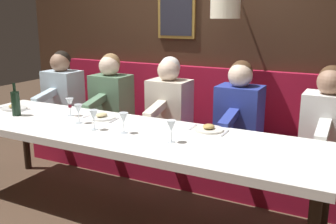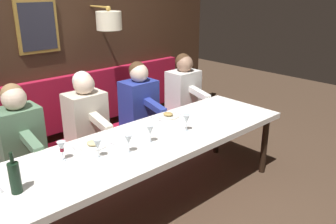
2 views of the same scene
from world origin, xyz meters
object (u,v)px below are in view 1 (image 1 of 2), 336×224
object	(u,v)px
diner_middle	(169,99)
diner_farthest	(62,88)
diner_far	(111,93)
wine_glass_0	(124,119)
wine_glass_3	(70,103)
wine_bottle	(16,103)
wine_glass_1	(94,116)
dining_table	(124,137)
wine_glass_4	(171,127)
diner_near	(239,107)
diner_nearest	(327,117)
wine_glass_2	(78,110)

from	to	relation	value
diner_middle	diner_farthest	xyz separation A→B (m)	(0.00, 1.39, 0.00)
diner_far	wine_glass_0	size ratio (longest dim) A/B	4.82
wine_glass_3	wine_bottle	bearing A→B (deg)	116.00
diner_far	diner_farthest	distance (m)	0.68
wine_glass_0	wine_glass_1	world-z (taller)	same
wine_glass_0	wine_glass_1	size ratio (longest dim) A/B	1.00
dining_table	wine_glass_4	distance (m)	0.52
diner_near	wine_glass_0	bearing A→B (deg)	146.70
diner_nearest	wine_glass_4	bearing A→B (deg)	135.92
diner_near	wine_glass_2	size ratio (longest dim) A/B	4.82
wine_glass_3	diner_far	bearing A→B (deg)	5.68
diner_nearest	diner_near	world-z (taller)	same
diner_near	wine_glass_1	world-z (taller)	diner_near
wine_glass_1	wine_glass_2	bearing A→B (deg)	67.65
diner_middle	wine_glass_1	size ratio (longest dim) A/B	4.82
diner_near	diner_farthest	world-z (taller)	same
dining_table	diner_farthest	size ratio (longest dim) A/B	4.07
diner_far	wine_bottle	distance (m)	1.02
wine_glass_1	wine_glass_3	bearing A→B (deg)	61.47
diner_nearest	wine_glass_4	xyz separation A→B (m)	(-0.98, 0.95, 0.04)
wine_glass_3	dining_table	bearing A→B (deg)	-102.63
wine_glass_3	diner_middle	bearing A→B (deg)	-41.04
diner_near	wine_glass_3	xyz separation A→B (m)	(-0.73, 1.36, 0.04)
diner_middle	wine_glass_2	xyz separation A→B (m)	(-0.89, 0.40, 0.04)
diner_near	wine_bottle	bearing A→B (deg)	117.73
wine_glass_0	wine_glass_2	size ratio (longest dim) A/B	1.00
diner_middle	diner_farthest	size ratio (longest dim) A/B	1.00
diner_far	dining_table	bearing A→B (deg)	-139.51
wine_glass_2	wine_glass_4	world-z (taller)	same
wine_glass_1	wine_bottle	bearing A→B (deg)	87.64
dining_table	wine_glass_0	size ratio (longest dim) A/B	19.62
diner_near	wine_glass_0	distance (m)	1.14
diner_middle	diner_far	size ratio (longest dim) A/B	1.00
wine_glass_4	wine_bottle	world-z (taller)	wine_bottle
wine_glass_0	wine_bottle	distance (m)	1.18
diner_nearest	diner_far	xyz separation A→B (m)	(0.00, 2.18, 0.00)
diner_farthest	wine_glass_4	distance (m)	2.15
diner_farthest	wine_glass_3	distance (m)	1.05
dining_table	wine_glass_4	xyz separation A→B (m)	(-0.10, -0.48, 0.17)
wine_glass_4	wine_glass_1	bearing A→B (deg)	90.33
diner_farthest	wine_glass_3	size ratio (longest dim) A/B	4.82
diner_farthest	wine_glass_1	bearing A→B (deg)	-128.78
wine_glass_1	wine_glass_2	size ratio (longest dim) A/B	1.00
dining_table	diner_far	size ratio (longest dim) A/B	4.07
diner_farthest	wine_glass_1	xyz separation A→B (m)	(-0.98, -1.23, 0.04)
diner_nearest	wine_bottle	xyz separation A→B (m)	(-0.95, 2.55, 0.04)
diner_nearest	diner_middle	distance (m)	1.47
diner_near	diner_farthest	size ratio (longest dim) A/B	1.00
diner_middle	wine_glass_4	distance (m)	1.11
diner_middle	wine_glass_3	size ratio (longest dim) A/B	4.82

